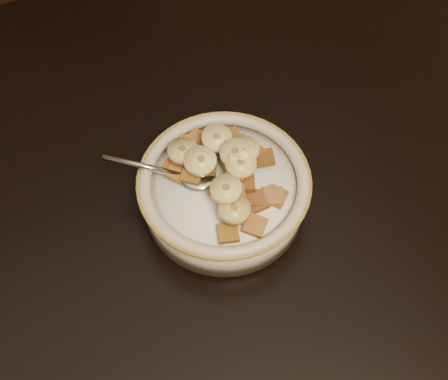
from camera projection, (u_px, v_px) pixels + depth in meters
name	position (u px, v px, depth m)	size (l,w,h in m)	color
table	(89.00, 289.00, 0.58)	(1.40, 0.90, 0.04)	black
chair	(68.00, 76.00, 1.01)	(0.47, 0.47, 1.06)	black
cereal_bowl	(224.00, 195.00, 0.60)	(0.17, 0.17, 0.04)	#BAAB94
milk	(224.00, 184.00, 0.58)	(0.14, 0.14, 0.00)	white
spoon	(198.00, 179.00, 0.58)	(0.03, 0.04, 0.01)	#A6ABBB
cereal_square_0	(206.00, 167.00, 0.57)	(0.02, 0.02, 0.01)	#93511F
cereal_square_1	(190.00, 142.00, 0.60)	(0.02, 0.02, 0.01)	#925929
cereal_square_2	(208.00, 141.00, 0.60)	(0.02, 0.02, 0.01)	brown
cereal_square_3	(245.00, 182.00, 0.56)	(0.02, 0.02, 0.01)	brown
cereal_square_4	(198.00, 148.00, 0.59)	(0.02, 0.02, 0.01)	brown
cereal_square_5	(177.00, 172.00, 0.58)	(0.02, 0.02, 0.01)	#995C29
cereal_square_6	(228.00, 233.00, 0.54)	(0.02, 0.02, 0.01)	brown
cereal_square_7	(256.00, 202.00, 0.55)	(0.02, 0.02, 0.01)	brown
cereal_square_8	(172.00, 167.00, 0.58)	(0.02, 0.02, 0.01)	#9B5620
cereal_square_9	(273.00, 196.00, 0.56)	(0.02, 0.02, 0.01)	brown
cereal_square_10	(253.00, 199.00, 0.56)	(0.02, 0.02, 0.01)	brown
cereal_square_11	(276.00, 196.00, 0.56)	(0.02, 0.02, 0.01)	olive
cereal_square_12	(222.00, 136.00, 0.60)	(0.02, 0.02, 0.01)	brown
cereal_square_13	(227.00, 146.00, 0.59)	(0.02, 0.02, 0.01)	brown
cereal_square_14	(237.00, 173.00, 0.56)	(0.02, 0.02, 0.01)	brown
cereal_square_15	(239.00, 170.00, 0.57)	(0.02, 0.02, 0.01)	brown
cereal_square_16	(255.00, 225.00, 0.54)	(0.02, 0.02, 0.01)	#935627
cereal_square_17	(235.00, 190.00, 0.55)	(0.02, 0.02, 0.01)	brown
cereal_square_18	(248.00, 156.00, 0.58)	(0.02, 0.02, 0.01)	brown
cereal_square_19	(196.00, 140.00, 0.60)	(0.02, 0.02, 0.01)	brown
cereal_square_20	(264.00, 158.00, 0.58)	(0.02, 0.02, 0.01)	brown
cereal_square_21	(192.00, 174.00, 0.57)	(0.02, 0.02, 0.01)	brown
cereal_square_22	(198.00, 162.00, 0.57)	(0.02, 0.02, 0.01)	brown
cereal_square_23	(221.00, 189.00, 0.55)	(0.02, 0.02, 0.01)	olive
cereal_square_24	(226.00, 147.00, 0.59)	(0.02, 0.02, 0.01)	olive
cereal_square_25	(254.00, 152.00, 0.59)	(0.02, 0.02, 0.01)	brown
cereal_square_26	(234.00, 141.00, 0.59)	(0.02, 0.02, 0.01)	brown
cereal_square_27	(232.00, 138.00, 0.60)	(0.02, 0.02, 0.01)	brown
banana_slice_0	(241.00, 164.00, 0.55)	(0.03, 0.03, 0.01)	#D6CA6D
banana_slice_1	(234.00, 210.00, 0.54)	(0.03, 0.03, 0.01)	tan
banana_slice_2	(217.00, 139.00, 0.57)	(0.03, 0.03, 0.01)	#CFBB77
banana_slice_3	(199.00, 161.00, 0.56)	(0.03, 0.03, 0.01)	#F5E6A2
banana_slice_4	(226.00, 190.00, 0.54)	(0.03, 0.03, 0.01)	#E7CF73
banana_slice_5	(183.00, 151.00, 0.57)	(0.03, 0.03, 0.01)	tan
banana_slice_6	(201.00, 161.00, 0.56)	(0.03, 0.03, 0.01)	beige
banana_slice_7	(235.00, 153.00, 0.56)	(0.03, 0.03, 0.01)	#D4BE77
banana_slice_8	(244.00, 150.00, 0.56)	(0.03, 0.03, 0.01)	#E7D681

